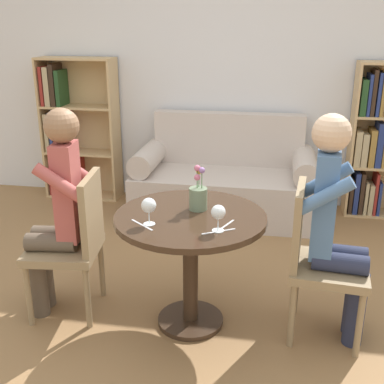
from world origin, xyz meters
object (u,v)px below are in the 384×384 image
(couch, at_px, (225,182))
(bookshelf_right, at_px, (381,145))
(person_left, at_px, (57,211))
(wine_glass_right, at_px, (218,213))
(chair_left, at_px, (75,239))
(flower_vase, at_px, (198,196))
(bookshelf_left, at_px, (73,133))
(wine_glass_left, at_px, (149,206))
(chair_right, at_px, (317,256))
(person_right, at_px, (336,226))

(couch, distance_m, bookshelf_right, 1.47)
(person_left, xyz_separation_m, wine_glass_right, (0.99, -0.18, 0.13))
(bookshelf_right, height_order, chair_left, bookshelf_right)
(bookshelf_right, xyz_separation_m, flower_vase, (-1.37, -1.97, 0.13))
(bookshelf_left, relative_size, wine_glass_left, 9.41)
(wine_glass_right, xyz_separation_m, flower_vase, (-0.15, 0.29, -0.02))
(bookshelf_right, bearing_deg, wine_glass_left, -125.54)
(bookshelf_right, bearing_deg, flower_vase, -124.88)
(couch, bearing_deg, chair_right, -67.75)
(bookshelf_left, distance_m, chair_right, 3.08)
(flower_vase, bearing_deg, couch, 90.95)
(bookshelf_left, height_order, flower_vase, bookshelf_left)
(chair_right, xyz_separation_m, wine_glass_right, (-0.54, -0.23, 0.32))
(person_left, relative_size, wine_glass_left, 8.62)
(chair_left, xyz_separation_m, chair_right, (1.44, 0.03, 0.00))
(wine_glass_left, distance_m, flower_vase, 0.35)
(couch, bearing_deg, chair_left, -111.87)
(couch, distance_m, person_left, 2.01)
(wine_glass_right, bearing_deg, person_right, 19.58)
(chair_right, bearing_deg, bookshelf_left, 54.01)
(chair_right, xyz_separation_m, person_right, (0.09, -0.01, 0.20))
(bookshelf_left, xyz_separation_m, wine_glass_left, (1.40, -2.23, 0.15))
(bookshelf_left, distance_m, wine_glass_left, 2.64)
(couch, xyz_separation_m, chair_left, (-0.72, -1.79, 0.18))
(chair_right, height_order, flower_vase, flower_vase)
(wine_glass_right, bearing_deg, bookshelf_right, 61.58)
(wine_glass_right, bearing_deg, wine_glass_left, 176.82)
(chair_right, distance_m, flower_vase, 0.75)
(bookshelf_left, bearing_deg, wine_glass_right, -51.71)
(bookshelf_right, height_order, chair_right, bookshelf_right)
(couch, relative_size, person_right, 1.27)
(person_left, xyz_separation_m, person_right, (1.61, 0.04, 0.01))
(chair_left, bearing_deg, bookshelf_right, 127.17)
(bookshelf_left, height_order, person_right, bookshelf_left)
(bookshelf_left, bearing_deg, couch, -9.42)
(wine_glass_left, relative_size, wine_glass_right, 1.04)
(wine_glass_right, bearing_deg, chair_right, 23.58)
(chair_left, bearing_deg, flower_vase, 89.53)
(bookshelf_left, bearing_deg, person_right, -40.24)
(couch, height_order, wine_glass_right, couch)
(wine_glass_right, distance_m, flower_vase, 0.32)
(person_right, relative_size, wine_glass_left, 8.68)
(chair_left, distance_m, chair_right, 1.44)
(chair_left, bearing_deg, person_right, 83.85)
(couch, xyz_separation_m, bookshelf_left, (-1.60, 0.27, 0.35))
(chair_right, distance_m, wine_glass_left, 0.99)
(chair_right, bearing_deg, wine_glass_right, 118.68)
(chair_left, relative_size, flower_vase, 3.40)
(bookshelf_left, relative_size, bookshelf_right, 1.00)
(chair_right, relative_size, wine_glass_left, 5.99)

